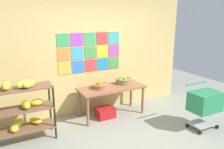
% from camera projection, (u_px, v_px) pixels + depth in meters
% --- Properties ---
extents(ground, '(9.56, 9.56, 0.00)m').
position_uv_depth(ground, '(136.00, 147.00, 3.72)').
color(ground, gray).
extents(back_wall_with_art, '(4.82, 0.07, 2.98)m').
position_uv_depth(back_wall_with_art, '(93.00, 48.00, 4.89)').
color(back_wall_with_art, tan).
rests_on(back_wall_with_art, ground).
extents(banana_shelf_unit, '(1.09, 0.45, 1.14)m').
position_uv_depth(banana_shelf_unit, '(23.00, 106.00, 3.77)').
color(banana_shelf_unit, black).
rests_on(banana_shelf_unit, ground).
extents(display_table, '(1.48, 0.62, 0.67)m').
position_uv_depth(display_table, '(112.00, 91.00, 4.83)').
color(display_table, '#945C3E').
rests_on(display_table, ground).
extents(fruit_basket_left, '(0.37, 0.37, 0.16)m').
position_uv_depth(fruit_basket_left, '(123.00, 81.00, 5.04)').
color(fruit_basket_left, olive).
rests_on(fruit_basket_left, display_table).
extents(fruit_basket_back_left, '(0.36, 0.36, 0.16)m').
position_uv_depth(fruit_basket_back_left, '(100.00, 85.00, 4.70)').
color(fruit_basket_back_left, '#9B6C3E').
rests_on(fruit_basket_back_left, display_table).
extents(produce_crate_under_table, '(0.39, 0.34, 0.21)m').
position_uv_depth(produce_crate_under_table, '(105.00, 113.00, 4.83)').
color(produce_crate_under_table, '#B1181C').
rests_on(produce_crate_under_table, ground).
extents(shopping_cart, '(0.59, 0.46, 0.90)m').
position_uv_depth(shopping_cart, '(205.00, 103.00, 4.25)').
color(shopping_cart, black).
rests_on(shopping_cart, ground).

